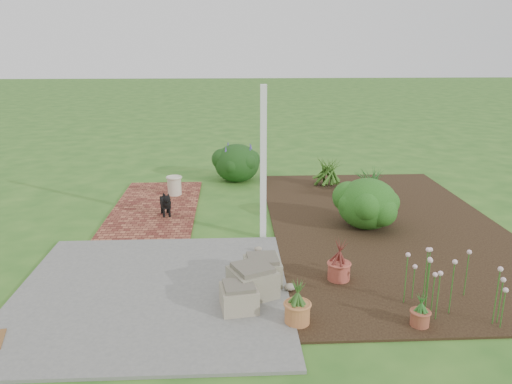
{
  "coord_description": "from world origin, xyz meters",
  "views": [
    {
      "loc": [
        -0.2,
        -7.62,
        3.09
      ],
      "look_at": [
        0.2,
        0.4,
        0.7
      ],
      "focal_mm": 35.0,
      "sensor_mm": 36.0,
      "label": 1
    }
  ],
  "objects_px": {
    "stone_trough_near": "(253,282)",
    "cream_ceramic_urn": "(174,186)",
    "evergreen_shrub": "(367,202)",
    "black_dog": "(166,202)"
  },
  "relations": [
    {
      "from": "black_dog",
      "to": "cream_ceramic_urn",
      "type": "bearing_deg",
      "value": 73.08
    },
    {
      "from": "black_dog",
      "to": "cream_ceramic_urn",
      "type": "relative_size",
      "value": 1.29
    },
    {
      "from": "evergreen_shrub",
      "to": "stone_trough_near",
      "type": "bearing_deg",
      "value": -131.16
    },
    {
      "from": "black_dog",
      "to": "evergreen_shrub",
      "type": "relative_size",
      "value": 0.48
    },
    {
      "from": "stone_trough_near",
      "to": "cream_ceramic_urn",
      "type": "height_order",
      "value": "cream_ceramic_urn"
    },
    {
      "from": "stone_trough_near",
      "to": "evergreen_shrub",
      "type": "relative_size",
      "value": 0.5
    },
    {
      "from": "black_dog",
      "to": "cream_ceramic_urn",
      "type": "height_order",
      "value": "black_dog"
    },
    {
      "from": "black_dog",
      "to": "evergreen_shrub",
      "type": "distance_m",
      "value": 3.63
    },
    {
      "from": "black_dog",
      "to": "cream_ceramic_urn",
      "type": "xyz_separation_m",
      "value": [
        0.02,
        1.34,
        -0.07
      ]
    },
    {
      "from": "stone_trough_near",
      "to": "evergreen_shrub",
      "type": "xyz_separation_m",
      "value": [
        2.09,
        2.39,
        0.26
      ]
    }
  ]
}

